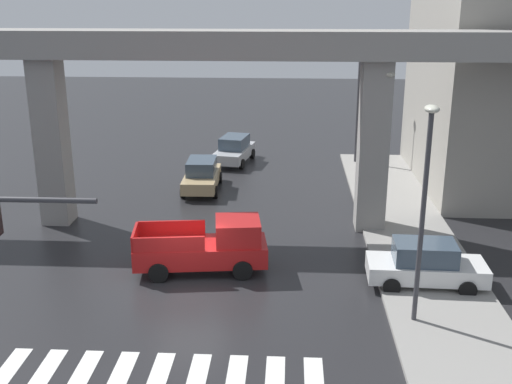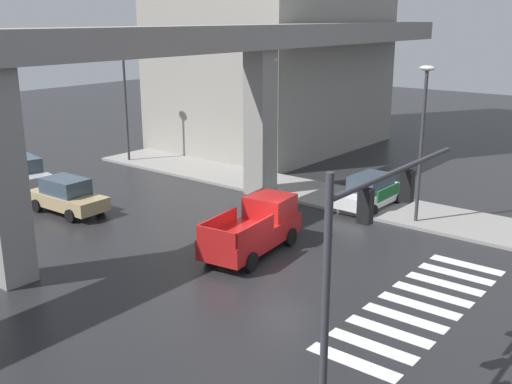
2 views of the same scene
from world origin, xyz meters
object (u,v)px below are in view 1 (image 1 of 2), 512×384
object	(u,v)px
street_lamp_near_corner	(425,192)
fire_hydrant	(386,266)
sedan_silver	(234,150)
street_lamp_mid_block	(386,134)
pickup_truck	(208,247)
sedan_white	(426,264)
sedan_tan	(202,175)
street_lamp_far_north	(359,92)

from	to	relation	value
street_lamp_near_corner	fire_hydrant	size ratio (longest dim) A/B	8.52
sedan_silver	street_lamp_mid_block	bearing A→B (deg)	-56.52
sedan_silver	fire_hydrant	distance (m)	18.01
pickup_truck	sedan_silver	distance (m)	16.30
sedan_white	sedan_silver	xyz separation A→B (m)	(-8.63, 17.18, 0.00)
pickup_truck	sedan_tan	xyz separation A→B (m)	(-1.73, 10.39, -0.14)
sedan_tan	street_lamp_far_north	xyz separation A→B (m)	(8.99, 6.06, 3.70)
street_lamp_near_corner	fire_hydrant	xyz separation A→B (m)	(-0.40, 3.58, -4.13)
street_lamp_mid_block	street_lamp_far_north	world-z (taller)	same
sedan_white	fire_hydrant	bearing A→B (deg)	150.44
pickup_truck	sedan_silver	size ratio (longest dim) A/B	1.16
pickup_truck	fire_hydrant	xyz separation A→B (m)	(6.86, -0.15, -0.56)
pickup_truck	sedan_white	distance (m)	8.21
sedan_white	sedan_silver	world-z (taller)	same
street_lamp_far_north	fire_hydrant	xyz separation A→B (m)	(-0.40, -16.60, -4.13)
sedan_white	street_lamp_near_corner	distance (m)	4.75
sedan_tan	street_lamp_mid_block	size ratio (longest dim) A/B	0.60
fire_hydrant	pickup_truck	bearing A→B (deg)	178.78
street_lamp_near_corner	sedan_tan	bearing A→B (deg)	122.49
sedan_tan	sedan_silver	size ratio (longest dim) A/B	0.95
sedan_tan	street_lamp_far_north	distance (m)	11.46
sedan_tan	street_lamp_far_north	size ratio (longest dim) A/B	0.60
street_lamp_far_north	fire_hydrant	size ratio (longest dim) A/B	8.52
sedan_silver	street_lamp_mid_block	world-z (taller)	street_lamp_mid_block
sedan_white	street_lamp_near_corner	xyz separation A→B (m)	(-0.90, -2.84, 3.70)
pickup_truck	street_lamp_mid_block	world-z (taller)	street_lamp_mid_block
pickup_truck	street_lamp_near_corner	size ratio (longest dim) A/B	0.73
street_lamp_far_north	street_lamp_near_corner	bearing A→B (deg)	-90.00
sedan_tan	sedan_silver	distance (m)	6.04
pickup_truck	street_lamp_far_north	distance (m)	18.34
sedan_silver	fire_hydrant	bearing A→B (deg)	-65.98
sedan_silver	street_lamp_far_north	bearing A→B (deg)	1.17
pickup_truck	street_lamp_near_corner	bearing A→B (deg)	-27.14
street_lamp_mid_block	sedan_silver	bearing A→B (deg)	123.48
sedan_tan	street_lamp_far_north	bearing A→B (deg)	33.99
sedan_white	fire_hydrant	world-z (taller)	sedan_white
street_lamp_near_corner	street_lamp_mid_block	distance (m)	8.34
street_lamp_mid_block	fire_hydrant	world-z (taller)	street_lamp_mid_block
fire_hydrant	street_lamp_far_north	bearing A→B (deg)	88.62
sedan_silver	street_lamp_far_north	distance (m)	8.57
sedan_white	street_lamp_near_corner	bearing A→B (deg)	-107.61
sedan_white	street_lamp_far_north	world-z (taller)	street_lamp_far_north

